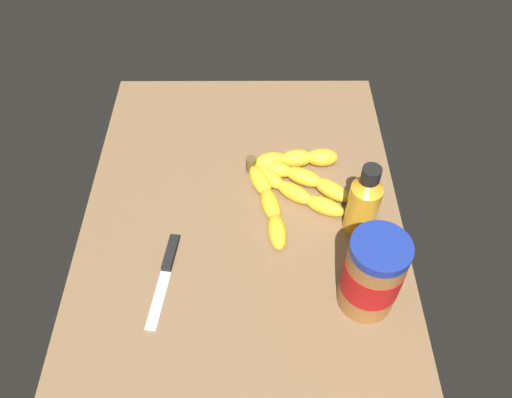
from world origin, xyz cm
name	(u,v)px	position (x,y,z in cm)	size (l,w,h in cm)	color
ground_plane	(243,215)	(0.00, 0.00, -2.35)	(75.42, 57.73, 4.69)	brown
banana_bunch	(290,182)	(4.57, -9.02, 1.68)	(23.61, 20.26, 3.64)	yellow
peanut_butter_jar	(372,274)	(-19.01, -19.83, 7.56)	(9.01, 9.01, 15.19)	#9E602D
honey_bottle	(364,203)	(-4.70, -20.66, 6.84)	(5.41, 5.41, 15.24)	gold
butter_knife	(166,271)	(-14.07, 12.57, 0.48)	(17.60, 3.89, 1.20)	silver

